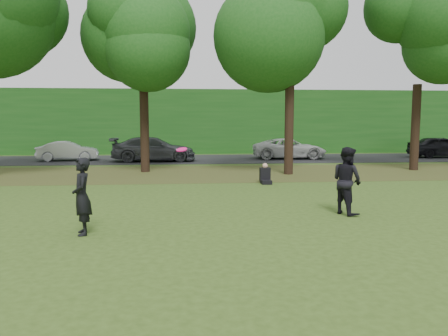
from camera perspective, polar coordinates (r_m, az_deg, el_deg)
name	(u,v)px	position (r m, az deg, el deg)	size (l,w,h in m)	color
ground	(237,252)	(8.78, 1.70, -10.95)	(120.00, 120.00, 0.00)	#304716
leaf_litter	(205,173)	(21.50, -2.46, -0.69)	(60.00, 7.00, 0.01)	#473919
street	(200,159)	(29.46, -3.21, 1.19)	(70.00, 7.00, 0.02)	black
far_hedge	(197,122)	(35.34, -3.57, 6.06)	(70.00, 3.00, 5.00)	#174B15
player_left	(82,196)	(10.40, -18.07, -3.55)	(0.64, 0.42, 1.76)	black
player_right	(347,181)	(12.54, 15.75, -1.60)	(0.91, 0.71, 1.87)	black
parked_cars	(192,149)	(28.81, -4.17, 2.52)	(40.64, 3.34, 1.53)	black
frisbee	(182,150)	(10.87, -5.55, 2.41)	(0.34, 0.34, 0.11)	#EA1377
seated_person	(265,176)	(18.16, 5.42, -1.02)	(0.42, 0.73, 0.83)	black
tree_line	(197,8)	(21.91, -3.50, 20.08)	(55.30, 7.90, 12.31)	black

